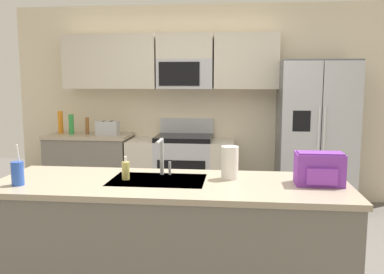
{
  "coord_description": "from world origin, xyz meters",
  "views": [
    {
      "loc": [
        0.44,
        -3.46,
        1.62
      ],
      "look_at": [
        -0.01,
        0.6,
        1.05
      ],
      "focal_mm": 38.69,
      "sensor_mm": 36.0,
      "label": 1
    }
  ],
  "objects_px": {
    "range_oven": "(181,170)",
    "backpack": "(319,168)",
    "refrigerator": "(315,136)",
    "drink_cup_blue": "(18,173)",
    "pepper_mill": "(87,126)",
    "bottle_green": "(71,124)",
    "bottle_orange": "(60,122)",
    "toaster": "(108,128)",
    "sink_faucet": "(162,153)",
    "soap_dispenser": "(126,170)",
    "paper_towel_roll": "(230,163)"
  },
  "relations": [
    {
      "from": "sink_faucet",
      "to": "soap_dispenser",
      "type": "bearing_deg",
      "value": -146.17
    },
    {
      "from": "toaster",
      "to": "soap_dispenser",
      "type": "height_order",
      "value": "toaster"
    },
    {
      "from": "toaster",
      "to": "sink_faucet",
      "type": "height_order",
      "value": "sink_faucet"
    },
    {
      "from": "bottle_green",
      "to": "backpack",
      "type": "height_order",
      "value": "bottle_green"
    },
    {
      "from": "soap_dispenser",
      "to": "toaster",
      "type": "bearing_deg",
      "value": 110.65
    },
    {
      "from": "range_oven",
      "to": "pepper_mill",
      "type": "height_order",
      "value": "pepper_mill"
    },
    {
      "from": "bottle_orange",
      "to": "pepper_mill",
      "type": "bearing_deg",
      "value": -7.48
    },
    {
      "from": "bottle_green",
      "to": "refrigerator",
      "type": "bearing_deg",
      "value": -0.6
    },
    {
      "from": "refrigerator",
      "to": "drink_cup_blue",
      "type": "relative_size",
      "value": 6.52
    },
    {
      "from": "range_oven",
      "to": "drink_cup_blue",
      "type": "xyz_separation_m",
      "value": [
        -0.77,
        -2.65,
        0.54
      ]
    },
    {
      "from": "sink_faucet",
      "to": "soap_dispenser",
      "type": "height_order",
      "value": "sink_faucet"
    },
    {
      "from": "refrigerator",
      "to": "sink_faucet",
      "type": "bearing_deg",
      "value": -124.89
    },
    {
      "from": "backpack",
      "to": "soap_dispenser",
      "type": "bearing_deg",
      "value": 179.98
    },
    {
      "from": "drink_cup_blue",
      "to": "soap_dispenser",
      "type": "bearing_deg",
      "value": 19.07
    },
    {
      "from": "toaster",
      "to": "drink_cup_blue",
      "type": "bearing_deg",
      "value": -85.68
    },
    {
      "from": "refrigerator",
      "to": "soap_dispenser",
      "type": "bearing_deg",
      "value": -126.92
    },
    {
      "from": "range_oven",
      "to": "backpack",
      "type": "distance_m",
      "value": 2.79
    },
    {
      "from": "toaster",
      "to": "sink_faucet",
      "type": "bearing_deg",
      "value": -62.87
    },
    {
      "from": "bottle_green",
      "to": "bottle_orange",
      "type": "height_order",
      "value": "bottle_orange"
    },
    {
      "from": "paper_towel_roll",
      "to": "backpack",
      "type": "distance_m",
      "value": 0.62
    },
    {
      "from": "backpack",
      "to": "bottle_orange",
      "type": "bearing_deg",
      "value": 140.05
    },
    {
      "from": "toaster",
      "to": "paper_towel_roll",
      "type": "height_order",
      "value": "paper_towel_roll"
    },
    {
      "from": "refrigerator",
      "to": "toaster",
      "type": "bearing_deg",
      "value": 179.58
    },
    {
      "from": "bottle_orange",
      "to": "sink_faucet",
      "type": "relative_size",
      "value": 1.06
    },
    {
      "from": "bottle_green",
      "to": "soap_dispenser",
      "type": "distance_m",
      "value": 2.74
    },
    {
      "from": "bottle_green",
      "to": "sink_faucet",
      "type": "xyz_separation_m",
      "value": [
        1.62,
        -2.21,
        0.04
      ]
    },
    {
      "from": "refrigerator",
      "to": "paper_towel_roll",
      "type": "height_order",
      "value": "refrigerator"
    },
    {
      "from": "range_oven",
      "to": "bottle_orange",
      "type": "bearing_deg",
      "value": 178.31
    },
    {
      "from": "range_oven",
      "to": "drink_cup_blue",
      "type": "relative_size",
      "value": 4.79
    },
    {
      "from": "pepper_mill",
      "to": "drink_cup_blue",
      "type": "xyz_separation_m",
      "value": [
        0.49,
        -2.64,
        -0.03
      ]
    },
    {
      "from": "refrigerator",
      "to": "backpack",
      "type": "relative_size",
      "value": 5.78
    },
    {
      "from": "paper_towel_roll",
      "to": "bottle_orange",
      "type": "bearing_deg",
      "value": 134.61
    },
    {
      "from": "soap_dispenser",
      "to": "sink_faucet",
      "type": "bearing_deg",
      "value": 33.83
    },
    {
      "from": "refrigerator",
      "to": "soap_dispenser",
      "type": "distance_m",
      "value": 2.92
    },
    {
      "from": "soap_dispenser",
      "to": "backpack",
      "type": "xyz_separation_m",
      "value": [
        1.36,
        -0.0,
        0.05
      ]
    },
    {
      "from": "range_oven",
      "to": "refrigerator",
      "type": "height_order",
      "value": "refrigerator"
    },
    {
      "from": "drink_cup_blue",
      "to": "refrigerator",
      "type": "bearing_deg",
      "value": 46.46
    },
    {
      "from": "paper_towel_roll",
      "to": "toaster",
      "type": "bearing_deg",
      "value": 126.01
    },
    {
      "from": "bottle_orange",
      "to": "sink_faucet",
      "type": "bearing_deg",
      "value": -51.78
    },
    {
      "from": "bottle_orange",
      "to": "range_oven",
      "type": "bearing_deg",
      "value": -1.69
    },
    {
      "from": "range_oven",
      "to": "backpack",
      "type": "bearing_deg",
      "value": -61.94
    },
    {
      "from": "pepper_mill",
      "to": "bottle_green",
      "type": "height_order",
      "value": "bottle_green"
    },
    {
      "from": "toaster",
      "to": "backpack",
      "type": "height_order",
      "value": "backpack"
    },
    {
      "from": "bottle_orange",
      "to": "drink_cup_blue",
      "type": "distance_m",
      "value": 2.84
    },
    {
      "from": "drink_cup_blue",
      "to": "soap_dispenser",
      "type": "relative_size",
      "value": 1.67
    },
    {
      "from": "bottle_green",
      "to": "drink_cup_blue",
      "type": "height_order",
      "value": "drink_cup_blue"
    },
    {
      "from": "pepper_mill",
      "to": "refrigerator",
      "type": "bearing_deg",
      "value": -1.36
    },
    {
      "from": "refrigerator",
      "to": "bottle_green",
      "type": "bearing_deg",
      "value": 179.4
    },
    {
      "from": "refrigerator",
      "to": "bottle_green",
      "type": "height_order",
      "value": "refrigerator"
    },
    {
      "from": "bottle_green",
      "to": "backpack",
      "type": "distance_m",
      "value": 3.63
    }
  ]
}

